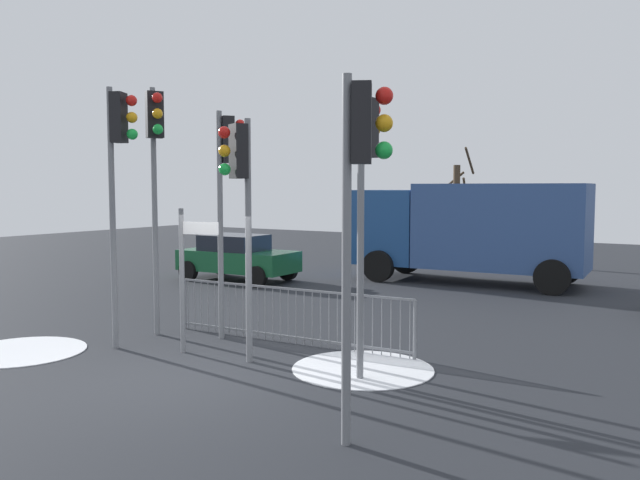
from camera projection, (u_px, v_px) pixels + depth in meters
name	position (u px, v px, depth m)	size (l,w,h in m)	color
ground_plane	(189.00, 378.00, 10.16)	(60.00, 60.00, 0.00)	#26282D
traffic_light_mid_left	(366.00, 170.00, 9.97)	(0.33, 0.57, 4.44)	slate
traffic_light_rear_left	(240.00, 185.00, 10.78)	(0.41, 0.53, 4.13)	slate
traffic_light_mid_right	(360.00, 176.00, 7.27)	(0.53, 0.40, 4.25)	slate
traffic_light_rear_right	(118.00, 159.00, 11.75)	(0.53, 0.40, 4.80)	slate
traffic_light_foreground_right	(155.00, 155.00, 12.74)	(0.51, 0.42, 4.96)	slate
traffic_light_foreground_left	(227.00, 173.00, 12.62)	(0.45, 0.48, 4.46)	slate
direction_sign_post	(185.00, 272.00, 11.61)	(0.77, 0.24, 2.62)	slate
pedestrian_guard_railing	(288.00, 314.00, 12.41)	(5.21, 0.33, 1.07)	slate
car_green_near	(237.00, 257.00, 20.76)	(3.86, 2.05, 1.47)	#195933
delivery_truck	(471.00, 228.00, 20.15)	(7.18, 3.08, 3.10)	#33518C
bare_tree_centre	(457.00, 209.00, 26.57)	(1.18, 1.14, 4.60)	#473828
snow_patch_kerb	(20.00, 351.00, 11.77)	(2.29, 2.29, 0.01)	white
snow_patch_island	(363.00, 369.00, 10.64)	(2.34, 2.34, 0.01)	white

